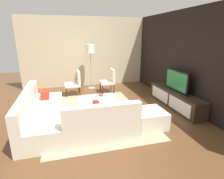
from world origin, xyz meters
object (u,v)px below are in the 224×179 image
Objects in this scene: book_stack at (96,102)px; floor_lamp at (90,51)px; sectional_couch at (62,118)px; fruit_bowl at (101,97)px; media_console at (175,99)px; accent_chair_near at (75,82)px; television at (177,81)px; ottoman at (149,118)px; accent_chair_far at (109,79)px; coffee_table at (99,107)px.

floor_lamp is at bearing 173.75° from book_stack.
sectional_couch is 8.86× the size of fruit_bowl.
media_console is at bearing 92.80° from book_stack.
sectional_couch is 3.57m from floor_lamp.
fruit_bowl reaches higher than book_stack.
accent_chair_near is at bearing 169.05° from sectional_couch.
ottoman is (0.91, -1.29, -0.61)m from television.
accent_chair_far is at bearing 100.03° from accent_chair_near.
coffee_table is at bearing -4.15° from floor_lamp.
media_console is at bearing 34.40° from accent_chair_far.
floor_lamp is 2.58m from fruit_bowl.
television is at bearing 87.51° from coffee_table.
ottoman is at bearing 13.06° from floor_lamp.
television is 3.44m from floor_lamp.
television reaches higher than sectional_couch.
television is 2.45m from book_stack.
fruit_bowl is (2.35, -0.08, -1.05)m from floor_lamp.
fruit_bowl reaches higher than ottoman.
media_console is at bearing 87.51° from coffee_table.
television is 0.43× the size of sectional_couch.
media_console is at bearing -90.00° from television.
accent_chair_far is (-1.67, 0.67, 0.06)m from fruit_bowl.
book_stack is at bearing -26.86° from accent_chair_far.
media_console reaches higher than coffee_table.
television is 1.51× the size of ottoman.
ottoman is 2.89m from accent_chair_far.
floor_lamp is at bearing 175.85° from coffee_table.
sectional_couch is at bearing -64.40° from book_stack.
media_console is 3.41m from accent_chair_near.
accent_chair_near is 1.00× the size of accent_chair_far.
sectional_couch is 12.31× the size of book_stack.
coffee_table is 1.43m from ottoman.
ottoman is (2.85, 1.50, -0.29)m from accent_chair_near.
floor_lamp is (-3.16, 1.16, 1.19)m from sectional_couch.
media_console is 1.58m from ottoman.
television is 2.50m from accent_chair_far.
media_console is 2.58× the size of accent_chair_near.
television is 2.25m from fruit_bowl.
coffee_table is at bearing -92.49° from television.
television is at bearing 90.00° from media_console.
book_stack reaches higher than ottoman.
coffee_table is 0.61× the size of floor_lamp.
accent_chair_far is at bearing -175.24° from ottoman.
ottoman is at bearing 54.63° from book_stack.
media_console is 1.29× the size of floor_lamp.
coffee_table is at bearing 24.62° from accent_chair_near.
book_stack is at bearing -87.20° from media_console.
book_stack is at bearing -28.57° from fruit_bowl.
fruit_bowl is at bearing -97.23° from television.
accent_chair_near is at bearing -169.59° from book_stack.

